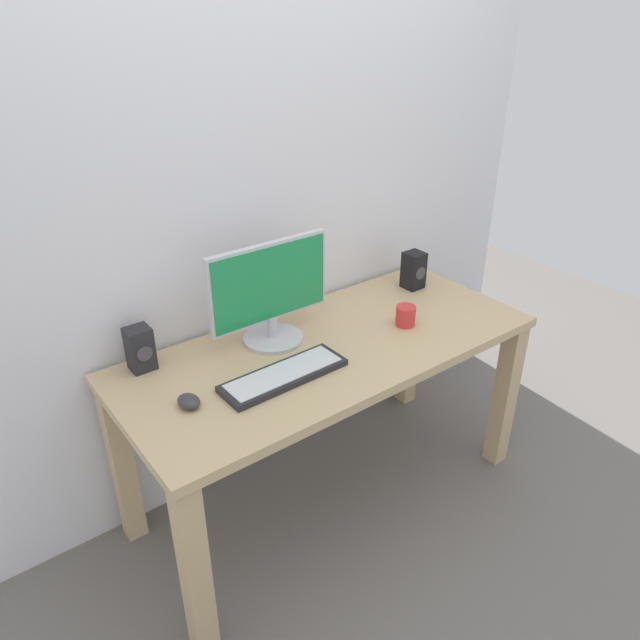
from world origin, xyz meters
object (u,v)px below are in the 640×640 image
at_px(speaker_left, 140,349).
at_px(coffee_mug, 406,316).
at_px(desk, 329,372).
at_px(keyboard_primary, 284,375).
at_px(speaker_right, 414,270).
at_px(mouse, 189,401).
at_px(monitor, 270,292).

distance_m(speaker_left, coffee_mug, 1.03).
bearing_deg(desk, keyboard_primary, -162.41).
relative_size(keyboard_primary, speaker_right, 2.75).
bearing_deg(coffee_mug, speaker_left, 160.96).
height_order(mouse, speaker_left, speaker_left).
distance_m(monitor, speaker_left, 0.50).
xyz_separation_m(mouse, coffee_mug, (0.94, -0.03, 0.02)).
relative_size(mouse, speaker_left, 0.54).
relative_size(mouse, speaker_right, 0.52).
xyz_separation_m(keyboard_primary, mouse, (-0.34, 0.05, 0.01)).
bearing_deg(keyboard_primary, coffee_mug, 2.09).
distance_m(mouse, speaker_right, 1.24).
height_order(monitor, coffee_mug, monitor).
xyz_separation_m(mouse, speaker_left, (-0.03, 0.31, 0.06)).
xyz_separation_m(monitor, coffee_mug, (0.49, -0.23, -0.16)).
relative_size(desk, speaker_left, 10.13).
bearing_deg(keyboard_primary, speaker_left, 135.57).
height_order(speaker_left, coffee_mug, speaker_left).
height_order(speaker_right, speaker_left, speaker_right).
height_order(monitor, speaker_right, monitor).
relative_size(desk, speaker_right, 9.69).
xyz_separation_m(desk, monitor, (-0.15, 0.16, 0.33)).
xyz_separation_m(monitor, speaker_right, (0.77, 0.01, -0.12)).
distance_m(mouse, speaker_left, 0.31).
bearing_deg(speaker_left, mouse, -84.76).
bearing_deg(speaker_right, keyboard_primary, -163.67).
xyz_separation_m(desk, speaker_right, (0.62, 0.17, 0.21)).
bearing_deg(keyboard_primary, monitor, 65.38).
xyz_separation_m(speaker_right, speaker_left, (-1.25, 0.10, -0.00)).
bearing_deg(speaker_left, desk, -23.28).
relative_size(keyboard_primary, coffee_mug, 5.60).
bearing_deg(coffee_mug, mouse, 178.32).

